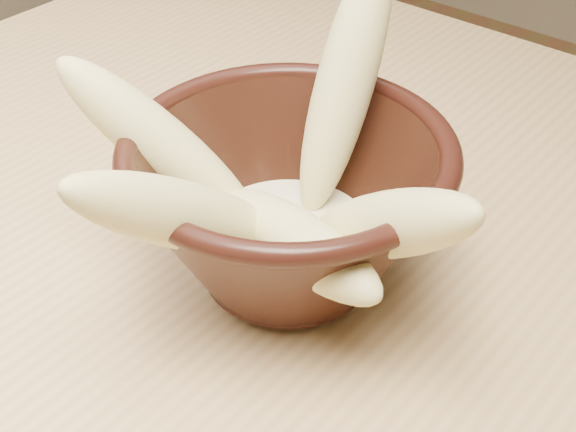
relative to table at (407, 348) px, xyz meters
name	(u,v)px	position (x,y,z in m)	size (l,w,h in m)	color
table	(407,348)	(0.00, 0.00, 0.00)	(1.20, 0.80, 0.75)	#D9B277
bowl	(288,204)	(-0.07, -0.06, 0.15)	(0.22, 0.22, 0.12)	black
milk_puddle	(288,238)	(-0.07, -0.06, 0.12)	(0.12, 0.12, 0.02)	#FAF0C9
banana_upright	(346,80)	(-0.08, 0.01, 0.21)	(0.04, 0.04, 0.19)	#F2E38F
banana_left	(161,146)	(-0.14, -0.10, 0.18)	(0.04, 0.04, 0.17)	#F2E38F
banana_right	(387,225)	(0.01, -0.07, 0.17)	(0.04, 0.04, 0.17)	#F2E38F
banana_across	(297,243)	(-0.03, -0.10, 0.15)	(0.04, 0.04, 0.15)	#F2E38F
banana_front	(189,217)	(-0.08, -0.15, 0.18)	(0.04, 0.04, 0.19)	#F2E38F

